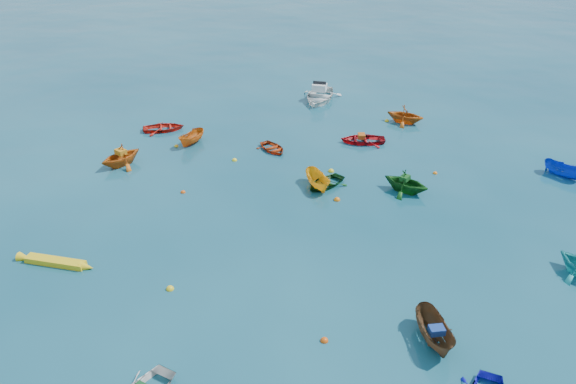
{
  "coord_description": "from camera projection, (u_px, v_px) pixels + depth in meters",
  "views": [
    {
      "loc": [
        2.43,
        -24.37,
        16.45
      ],
      "look_at": [
        0.0,
        5.0,
        0.4
      ],
      "focal_mm": 35.0,
      "sensor_mm": 36.0,
      "label": 1
    }
  ],
  "objects": [
    {
      "name": "dinghy_green_e",
      "position": [
        325.0,
        186.0,
        35.12
      ],
      "size": [
        3.39,
        3.48,
        0.59
      ],
      "primitive_type": "imported",
      "rotation": [
        0.0,
        0.0,
        -0.71
      ],
      "color": "#0F4217",
      "rests_on": "ground"
    },
    {
      "name": "motorboat_white",
      "position": [
        319.0,
        100.0,
        49.23
      ],
      "size": [
        4.28,
        5.4,
        1.61
      ],
      "primitive_type": "imported",
      "rotation": [
        0.0,
        0.0,
        -0.17
      ],
      "color": "white",
      "rests_on": "ground"
    },
    {
      "name": "buoy_or_b",
      "position": [
        324.0,
        341.0,
        23.11
      ],
      "size": [
        0.34,
        0.34,
        0.34
      ],
      "primitive_type": "sphere",
      "color": "#D4490B",
      "rests_on": "ground"
    },
    {
      "name": "buoy_ye_c",
      "position": [
        331.0,
        172.0,
        36.87
      ],
      "size": [
        0.39,
        0.39,
        0.39
      ],
      "primitive_type": "sphere",
      "color": "yellow",
      "rests_on": "ground"
    },
    {
      "name": "dinghy_green_n",
      "position": [
        405.0,
        191.0,
        34.46
      ],
      "size": [
        3.72,
        3.59,
        1.5
      ],
      "primitive_type": "imported",
      "rotation": [
        0.0,
        0.0,
        1.02
      ],
      "color": "#125115",
      "rests_on": "ground"
    },
    {
      "name": "dinghy_red_ne",
      "position": [
        362.0,
        142.0,
        41.1
      ],
      "size": [
        3.41,
        2.56,
        0.67
      ],
      "primitive_type": "imported",
      "rotation": [
        0.0,
        0.0,
        -1.49
      ],
      "color": "#B50F15",
      "rests_on": "ground"
    },
    {
      "name": "buoy_ye_d",
      "position": [
        235.0,
        161.0,
        38.35
      ],
      "size": [
        0.35,
        0.35,
        0.35
      ],
      "primitive_type": "sphere",
      "color": "yellow",
      "rests_on": "ground"
    },
    {
      "name": "dinghy_red_far",
      "position": [
        273.0,
        150.0,
        39.85
      ],
      "size": [
        3.0,
        3.13,
        0.53
      ],
      "primitive_type": "imported",
      "rotation": [
        0.0,
        0.0,
        0.66
      ],
      "color": "#AB320E",
      "rests_on": "ground"
    },
    {
      "name": "tarp_green_b",
      "position": [
        405.0,
        178.0,
        34.09
      ],
      "size": [
        0.71,
        0.76,
        0.29
      ],
      "primitive_type": "cube",
      "rotation": [
        0.0,
        0.0,
        1.02
      ],
      "color": "#134E18",
      "rests_on": "dinghy_green_n"
    },
    {
      "name": "sampan_brown_mid",
      "position": [
        433.0,
        341.0,
        23.1
      ],
      "size": [
        1.75,
        3.16,
        1.15
      ],
      "primitive_type": "imported",
      "rotation": [
        0.0,
        0.0,
        0.22
      ],
      "color": "brown",
      "rests_on": "ground"
    },
    {
      "name": "dinghy_orange_w",
      "position": [
        122.0,
        165.0,
        37.74
      ],
      "size": [
        3.8,
        3.9,
        1.57
      ],
      "primitive_type": "imported",
      "rotation": [
        0.0,
        0.0,
        -0.6
      ],
      "color": "#C95B12",
      "rests_on": "ground"
    },
    {
      "name": "buoy_ye_a",
      "position": [
        170.0,
        289.0,
        26.08
      ],
      "size": [
        0.37,
        0.37,
        0.37
      ],
      "primitive_type": "sphere",
      "color": "yellow",
      "rests_on": "ground"
    },
    {
      "name": "buoy_or_c",
      "position": [
        183.0,
        193.0,
        34.33
      ],
      "size": [
        0.31,
        0.31,
        0.31
      ],
      "primitive_type": "sphere",
      "color": "#DA4D0B",
      "rests_on": "ground"
    },
    {
      "name": "buoy_ye_b",
      "position": [
        176.0,
        147.0,
        40.43
      ],
      "size": [
        0.31,
        0.31,
        0.31
      ],
      "primitive_type": "sphere",
      "color": "yellow",
      "rests_on": "ground"
    },
    {
      "name": "buoy_or_d",
      "position": [
        337.0,
        200.0,
        33.5
      ],
      "size": [
        0.39,
        0.39,
        0.39
      ],
      "primitive_type": "sphere",
      "color": "orange",
      "rests_on": "ground"
    },
    {
      "name": "sampan_orange_n",
      "position": [
        192.0,
        144.0,
        40.86
      ],
      "size": [
        1.95,
        2.84,
        1.03
      ],
      "primitive_type": "imported",
      "rotation": [
        0.0,
        0.0,
        -0.4
      ],
      "color": "#D16213",
      "rests_on": "ground"
    },
    {
      "name": "dinghy_orange_far",
      "position": [
        404.0,
        123.0,
        44.51
      ],
      "size": [
        3.67,
        3.46,
        1.53
      ],
      "primitive_type": "imported",
      "rotation": [
        0.0,
        0.0,
        1.17
      ],
      "color": "#BC5411",
      "rests_on": "ground"
    },
    {
      "name": "tarp_blue_a",
      "position": [
        437.0,
        330.0,
        22.63
      ],
      "size": [
        0.69,
        0.58,
        0.29
      ],
      "primitive_type": "cube",
      "rotation": [
        0.0,
        0.0,
        0.22
      ],
      "color": "navy",
      "rests_on": "sampan_brown_mid"
    },
    {
      "name": "sampan_yellow_mid",
      "position": [
        318.0,
        187.0,
        34.92
      ],
      "size": [
        2.11,
        3.0,
        1.09
      ],
      "primitive_type": "imported",
      "rotation": [
        0.0,
        0.0,
        0.42
      ],
      "color": "#FFB016",
      "rests_on": "ground"
    },
    {
      "name": "sampan_blue_far",
      "position": [
        562.0,
        176.0,
        36.28
      ],
      "size": [
        2.65,
        2.56,
        1.04
      ],
      "primitive_type": "imported",
      "rotation": [
        0.0,
        0.0,
        0.83
      ],
      "color": "#0F32BC",
      "rests_on": "ground"
    },
    {
      "name": "ground",
      "position": [
        280.0,
        244.0,
        29.38
      ],
      "size": [
        160.0,
        160.0,
        0.0
      ],
      "primitive_type": "plane",
      "color": "#0A3B4F",
      "rests_on": "ground"
    },
    {
      "name": "dinghy_red_nw",
      "position": [
        164.0,
        130.0,
        43.13
      ],
      "size": [
        3.61,
        3.01,
        0.64
      ],
      "primitive_type": "imported",
      "rotation": [
        0.0,
        0.0,
        1.86
      ],
      "color": "red",
      "rests_on": "ground"
    },
    {
      "name": "buoy_or_e",
      "position": [
        435.0,
        174.0,
        36.61
      ],
      "size": [
        0.29,
        0.29,
        0.29
      ],
      "primitive_type": "sphere",
      "color": "orange",
      "rests_on": "ground"
    },
    {
      "name": "tarp_orange_b",
      "position": [
        362.0,
        136.0,
        40.86
      ],
      "size": [
        0.55,
        0.7,
        0.32
      ],
      "primitive_type": "cube",
      "rotation": [
        0.0,
        0.0,
        -1.49
      ],
      "color": "#AF4D12",
      "rests_on": "dinghy_red_ne"
    },
    {
      "name": "kayak_yellow",
      "position": [
        56.0,
        264.0,
        27.82
      ],
      "size": [
        3.88,
        1.12,
        0.39
      ],
      "primitive_type": null,
      "rotation": [
        0.0,
        0.0,
        1.42
      ],
      "color": "gold",
      "rests_on": "ground"
    },
    {
      "name": "buoy_ye_e",
      "position": [
        387.0,
        121.0,
        44.8
      ],
      "size": [
        0.35,
        0.35,
        0.35
      ],
      "primitive_type": "sphere",
      "color": "yellow",
      "rests_on": "ground"
    },
    {
      "name": "tarp_orange_a",
      "position": [
        121.0,
        152.0,
        37.32
      ],
      "size": [
        0.88,
        0.84,
        0.34
      ],
      "primitive_type": "cube",
      "rotation": [
        0.0,
        0.0,
        -0.6
      ],
      "color": "orange",
      "rests_on": "dinghy_orange_w"
    }
  ]
}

